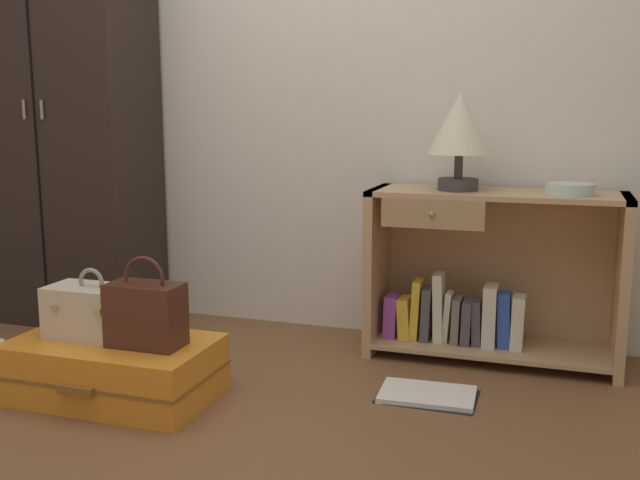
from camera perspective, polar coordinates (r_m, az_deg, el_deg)
The scene contains 10 objects.
ground_plane at distance 2.42m, azimuth -11.63°, elevation -16.07°, with size 9.00×9.00×0.00m, color brown.
back_wall at distance 3.56m, azimuth 0.09°, elevation 14.02°, with size 6.40×0.10×2.60m, color silver.
wardrobe at distance 3.87m, azimuth -19.27°, elevation 9.61°, with size 0.82×0.47×2.12m.
bookshelf at distance 3.21m, azimuth 12.73°, elevation -3.02°, with size 1.05×0.39×0.73m.
table_lamp at distance 3.12m, azimuth 10.87°, elevation 8.62°, with size 0.27×0.27×0.41m.
bowl at distance 3.08m, azimuth 18.97°, elevation 3.78°, with size 0.19×0.19×0.05m, color silver.
suitcase_large at distance 2.86m, azimuth -15.81°, elevation -9.65°, with size 0.75×0.46×0.22m.
train_case at distance 2.86m, azimuth -17.32°, elevation -5.34°, with size 0.34×0.19×0.26m.
handbag at distance 2.70m, azimuth -13.46°, elevation -5.60°, with size 0.27×0.15×0.33m.
open_book_on_floor at distance 2.82m, azimuth 8.39°, elevation -11.89°, with size 0.37×0.25×0.02m.
Camera 1 is at (1.12, -1.87, 1.06)m, focal length 40.95 mm.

